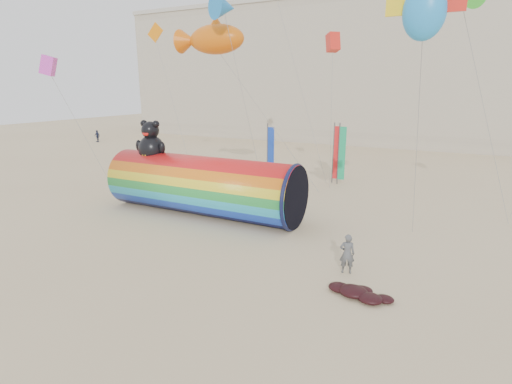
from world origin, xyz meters
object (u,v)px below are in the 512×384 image
at_px(windsock_assembly, 203,184).
at_px(fabric_bundle, 358,293).
at_px(kite_handler, 347,254).
at_px(hotel_building, 313,73).

height_order(windsock_assembly, fabric_bundle, windsock_assembly).
bearing_deg(kite_handler, hotel_building, -86.93).
bearing_deg(fabric_bundle, kite_handler, 117.76).
bearing_deg(windsock_assembly, hotel_building, 100.30).
height_order(kite_handler, fabric_bundle, kite_handler).
xyz_separation_m(hotel_building, windsock_assembly, (7.79, -42.86, -8.31)).
bearing_deg(hotel_building, kite_handler, -68.64).
distance_m(hotel_building, kite_handler, 51.51).
xyz_separation_m(hotel_building, fabric_bundle, (19.44, -49.06, -10.14)).
xyz_separation_m(windsock_assembly, kite_handler, (10.66, -4.31, -1.08)).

